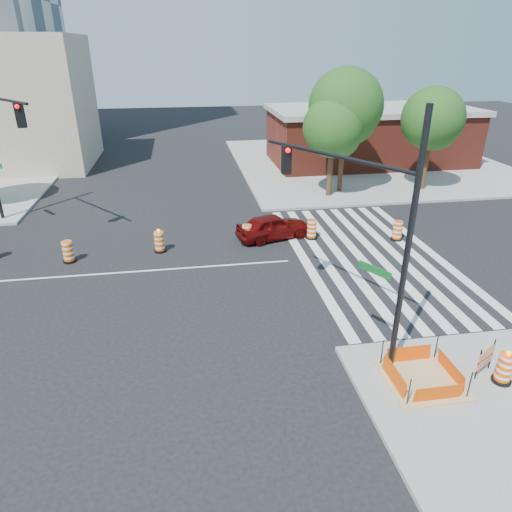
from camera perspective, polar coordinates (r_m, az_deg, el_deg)
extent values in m
plane|color=black|center=(21.07, -14.89, -1.90)|extent=(120.00, 120.00, 0.00)
cube|color=gray|center=(40.99, 13.64, 11.32)|extent=(22.00, 22.00, 0.15)
cube|color=silver|center=(21.61, 6.08, -0.45)|extent=(0.45, 13.50, 0.01)
cube|color=silver|center=(21.85, 8.36, -0.29)|extent=(0.45, 13.50, 0.01)
cube|color=silver|center=(22.12, 10.59, -0.13)|extent=(0.45, 13.50, 0.01)
cube|color=silver|center=(22.43, 12.76, 0.03)|extent=(0.45, 13.50, 0.01)
cube|color=silver|center=(22.77, 14.87, 0.18)|extent=(0.45, 13.50, 0.01)
cube|color=silver|center=(23.14, 16.91, 0.33)|extent=(0.45, 13.50, 0.01)
cube|color=silver|center=(23.53, 18.89, 0.47)|extent=(0.45, 13.50, 0.01)
cube|color=silver|center=(23.96, 20.80, 0.60)|extent=(0.45, 13.50, 0.01)
cube|color=silver|center=(21.07, -14.89, -1.89)|extent=(14.00, 0.12, 0.01)
cube|color=tan|center=(14.85, 19.96, -14.31)|extent=(2.20, 2.20, 0.05)
cube|color=#E74804|center=(14.11, 21.84, -15.69)|extent=(1.44, 0.02, 0.55)
cube|color=#E74804|center=(15.31, 18.53, -11.57)|extent=(1.44, 0.02, 0.55)
cube|color=#E74804|center=(14.32, 16.84, -14.17)|extent=(0.02, 1.44, 0.55)
cube|color=#E74804|center=(15.12, 23.17, -12.93)|extent=(0.02, 1.44, 0.55)
cylinder|color=black|center=(13.61, 18.56, -15.86)|extent=(0.04, 0.04, 0.90)
cylinder|color=black|center=(14.45, 25.13, -14.42)|extent=(0.04, 0.04, 0.90)
cylinder|color=black|center=(14.85, 15.46, -11.55)|extent=(0.04, 0.04, 0.90)
cylinder|color=black|center=(15.62, 21.60, -10.52)|extent=(0.04, 0.04, 0.90)
cube|color=maroon|center=(40.58, 13.94, 14.09)|extent=(16.00, 8.00, 4.20)
cube|color=gray|center=(40.25, 14.28, 17.30)|extent=(16.50, 8.50, 0.40)
imported|color=#530707|center=(23.69, 2.15, 3.71)|extent=(4.12, 2.53, 1.31)
cylinder|color=black|center=(13.24, 18.40, 0.62)|extent=(0.18, 0.18, 7.78)
cylinder|color=black|center=(14.23, 9.63, 12.30)|extent=(3.04, 5.10, 0.12)
cube|color=black|center=(15.72, 3.83, 11.95)|extent=(0.31, 0.27, 0.97)
sphere|color=#FF0C0C|center=(15.47, 4.02, 13.03)|extent=(0.18, 0.18, 0.18)
cube|color=#0C591E|center=(14.11, 14.62, -1.72)|extent=(0.62, 1.03, 0.24)
cube|color=black|center=(23.66, -27.40, 15.38)|extent=(0.35, 0.31, 1.09)
sphere|color=#FF0C0C|center=(23.45, -27.71, 16.21)|extent=(0.20, 0.20, 0.20)
cylinder|color=black|center=(15.73, 28.30, -13.50)|extent=(0.56, 0.56, 0.09)
cylinder|color=#FA5305|center=(15.47, 28.65, -12.13)|extent=(0.45, 0.45, 0.88)
sphere|color=#FF990C|center=(15.20, 29.05, -10.57)|extent=(0.15, 0.15, 0.15)
cube|color=#FA5305|center=(15.42, 26.88, -10.81)|extent=(0.81, 0.47, 0.30)
cube|color=#FA5305|center=(15.60, 26.64, -11.83)|extent=(0.81, 0.47, 0.23)
cylinder|color=black|center=(15.22, 26.03, -12.08)|extent=(0.04, 0.04, 1.05)
cylinder|color=black|center=(15.85, 27.40, -10.83)|extent=(0.04, 0.04, 1.05)
cylinder|color=#382314|center=(30.45, 9.26, 10.91)|extent=(0.36, 0.36, 4.04)
sphere|color=#144616|center=(29.95, 9.60, 15.60)|extent=(3.79, 3.79, 3.79)
sphere|color=#144616|center=(30.55, 10.34, 14.52)|extent=(2.78, 2.78, 2.78)
sphere|color=#144616|center=(29.67, 8.84, 14.82)|extent=(2.52, 2.52, 2.52)
cylinder|color=#382314|center=(31.51, 10.68, 12.24)|extent=(0.32, 0.32, 5.07)
sphere|color=#144616|center=(31.00, 11.16, 17.95)|extent=(4.75, 4.75, 4.75)
sphere|color=#144616|center=(31.55, 11.73, 16.56)|extent=(3.48, 3.48, 3.48)
sphere|color=#144616|center=(30.74, 10.49, 17.05)|extent=(3.17, 3.17, 3.17)
cylinder|color=#382314|center=(33.54, 20.50, 11.22)|extent=(0.34, 0.34, 4.32)
sphere|color=#144616|center=(33.08, 21.22, 15.75)|extent=(4.05, 4.05, 4.05)
sphere|color=#144616|center=(33.72, 21.59, 14.66)|extent=(2.97, 2.97, 2.97)
sphere|color=#144616|center=(32.74, 20.62, 15.03)|extent=(2.70, 2.70, 2.70)
cylinder|color=black|center=(22.99, -22.24, -0.54)|extent=(0.60, 0.60, 0.10)
cylinder|color=#FA5305|center=(22.79, -22.44, 0.59)|extent=(0.48, 0.48, 0.95)
cylinder|color=black|center=(22.83, -11.87, 0.69)|extent=(0.60, 0.60, 0.10)
cylinder|color=#FA5305|center=(22.63, -11.98, 1.84)|extent=(0.48, 0.48, 0.95)
sphere|color=#FF990C|center=(22.43, -12.10, 3.14)|extent=(0.16, 0.16, 0.16)
cylinder|color=black|center=(23.18, -1.13, 1.63)|extent=(0.60, 0.60, 0.10)
cylinder|color=#FA5305|center=(22.99, -1.14, 2.77)|extent=(0.48, 0.48, 0.95)
cylinder|color=black|center=(24.03, 6.92, 2.31)|extent=(0.60, 0.60, 0.10)
cylinder|color=#FA5305|center=(23.85, 6.98, 3.42)|extent=(0.48, 0.48, 0.95)
cylinder|color=black|center=(24.78, 17.13, 2.06)|extent=(0.60, 0.60, 0.10)
cylinder|color=#FA5305|center=(24.60, 17.27, 3.13)|extent=(0.48, 0.48, 0.95)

